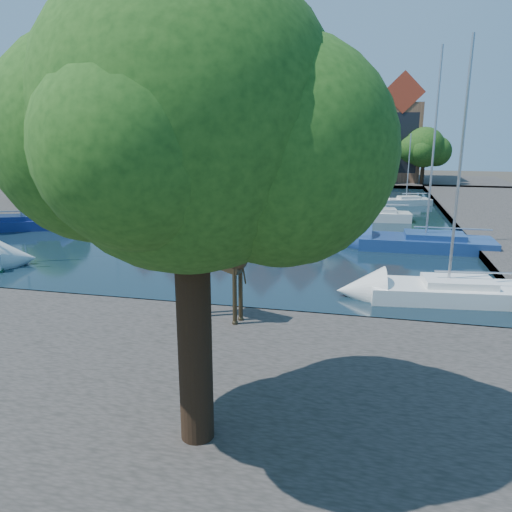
% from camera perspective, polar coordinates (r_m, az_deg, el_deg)
% --- Properties ---
extents(ground, '(160.00, 160.00, 0.00)m').
position_cam_1_polar(ground, '(23.45, -16.80, -5.50)').
color(ground, '#38332B').
rests_on(ground, ground).
extents(water_basin, '(38.00, 50.00, 0.08)m').
position_cam_1_polar(water_basin, '(45.17, -1.85, 4.63)').
color(water_basin, black).
rests_on(water_basin, ground).
extents(far_quay, '(60.00, 16.00, 0.50)m').
position_cam_1_polar(far_quay, '(76.27, 4.26, 8.79)').
color(far_quay, '#4A4340').
rests_on(far_quay, ground).
extents(left_quay, '(14.00, 52.00, 0.50)m').
position_cam_1_polar(left_quay, '(56.77, -27.20, 5.28)').
color(left_quay, '#4A4340').
rests_on(left_quay, ground).
extents(plane_tree, '(8.32, 6.40, 10.62)m').
position_cam_1_polar(plane_tree, '(10.69, -7.22, 13.87)').
color(plane_tree, '#332114').
rests_on(plane_tree, near_quay).
extents(townhouse_west_end, '(5.44, 9.18, 14.93)m').
position_cam_1_polar(townhouse_west_end, '(82.49, -12.14, 13.89)').
color(townhouse_west_end, '#90674E').
rests_on(townhouse_west_end, far_quay).
extents(townhouse_west_mid, '(5.94, 9.18, 16.79)m').
position_cam_1_polar(townhouse_west_mid, '(80.18, -8.14, 14.68)').
color(townhouse_west_mid, beige).
rests_on(townhouse_west_mid, far_quay).
extents(townhouse_west_inner, '(6.43, 9.18, 15.15)m').
position_cam_1_polar(townhouse_west_inner, '(78.13, -3.51, 14.16)').
color(townhouse_west_inner, silver).
rests_on(townhouse_west_inner, far_quay).
extents(townhouse_center, '(5.44, 9.18, 16.93)m').
position_cam_1_polar(townhouse_center, '(76.58, 1.32, 14.93)').
color(townhouse_center, brown).
rests_on(townhouse_center, far_quay).
extents(townhouse_east_inner, '(5.94, 9.18, 15.79)m').
position_cam_1_polar(townhouse_east_inner, '(75.62, 5.92, 14.39)').
color(townhouse_east_inner, tan).
rests_on(townhouse_east_inner, far_quay).
extents(townhouse_east_mid, '(6.43, 9.18, 16.65)m').
position_cam_1_polar(townhouse_east_mid, '(75.10, 11.01, 14.49)').
color(townhouse_east_mid, beige).
rests_on(townhouse_east_mid, far_quay).
extents(townhouse_east_end, '(5.44, 9.18, 14.43)m').
position_cam_1_polar(townhouse_east_end, '(75.15, 16.07, 13.44)').
color(townhouse_east_end, brown).
rests_on(townhouse_east_end, far_quay).
extents(far_tree_far_west, '(7.28, 5.60, 7.68)m').
position_cam_1_polar(far_tree_far_west, '(77.08, -13.02, 12.21)').
color(far_tree_far_west, '#332114').
rests_on(far_tree_far_west, far_quay).
extents(far_tree_west, '(6.76, 5.20, 7.36)m').
position_cam_1_polar(far_tree_west, '(74.01, -7.29, 12.29)').
color(far_tree_west, '#332114').
rests_on(far_tree_west, far_quay).
extents(far_tree_mid_west, '(7.80, 6.00, 8.00)m').
position_cam_1_polar(far_tree_mid_west, '(71.67, -1.11, 12.51)').
color(far_tree_mid_west, '#332114').
rests_on(far_tree_mid_west, far_quay).
extents(far_tree_mid_east, '(7.02, 5.40, 7.52)m').
position_cam_1_polar(far_tree_mid_east, '(70.20, 5.38, 12.27)').
color(far_tree_mid_east, '#332114').
rests_on(far_tree_mid_east, far_quay).
extents(far_tree_east, '(7.54, 5.80, 7.84)m').
position_cam_1_polar(far_tree_east, '(69.61, 12.08, 12.10)').
color(far_tree_east, '#332114').
rests_on(far_tree_east, far_quay).
extents(far_tree_far_east, '(6.76, 5.20, 7.36)m').
position_cam_1_polar(far_tree_far_east, '(69.95, 18.76, 11.54)').
color(far_tree_far_east, '#332114').
rests_on(far_tree_far_east, far_quay).
extents(side_tree_left_far, '(7.28, 5.60, 7.88)m').
position_cam_1_polar(side_tree_left_far, '(57.60, -22.83, 11.01)').
color(side_tree_left_far, '#332114').
rests_on(side_tree_left_far, left_quay).
extents(giraffe_statue, '(3.70, 1.27, 5.33)m').
position_cam_1_polar(giraffe_statue, '(19.10, -5.01, 0.35)').
color(giraffe_statue, '#3B301D').
rests_on(giraffe_statue, near_quay).
extents(sailboat_left_b, '(7.63, 4.98, 11.58)m').
position_cam_1_polar(sailboat_left_b, '(42.96, -25.18, 3.59)').
color(sailboat_left_b, navy).
rests_on(sailboat_left_b, water_basin).
extents(sailboat_left_c, '(6.33, 3.11, 8.87)m').
position_cam_1_polar(sailboat_left_c, '(54.86, -16.05, 6.40)').
color(sailboat_left_c, silver).
rests_on(sailboat_left_c, water_basin).
extents(sailboat_left_d, '(6.19, 3.64, 9.92)m').
position_cam_1_polar(sailboat_left_d, '(61.29, -9.71, 7.65)').
color(sailboat_left_d, beige).
rests_on(sailboat_left_d, water_basin).
extents(sailboat_left_e, '(5.85, 3.69, 9.15)m').
position_cam_1_polar(sailboat_left_e, '(67.64, -7.65, 8.27)').
color(sailboat_left_e, white).
rests_on(sailboat_left_e, water_basin).
extents(sailboat_right_a, '(7.19, 3.14, 11.39)m').
position_cam_1_polar(sailboat_right_a, '(24.43, 21.07, -3.45)').
color(sailboat_right_a, white).
rests_on(sailboat_right_a, water_basin).
extents(sailboat_right_b, '(8.44, 2.97, 12.44)m').
position_cam_1_polar(sailboat_right_b, '(34.11, 18.81, 1.71)').
color(sailboat_right_b, navy).
rests_on(sailboat_right_b, water_basin).
extents(sailboat_right_c, '(5.69, 2.45, 10.73)m').
position_cam_1_polar(sailboat_right_c, '(43.50, 13.63, 4.71)').
color(sailboat_right_c, silver).
rests_on(sailboat_right_c, water_basin).
extents(sailboat_right_d, '(5.24, 3.28, 7.12)m').
position_cam_1_polar(sailboat_right_d, '(53.38, 16.77, 6.11)').
color(sailboat_right_d, silver).
rests_on(sailboat_right_d, water_basin).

